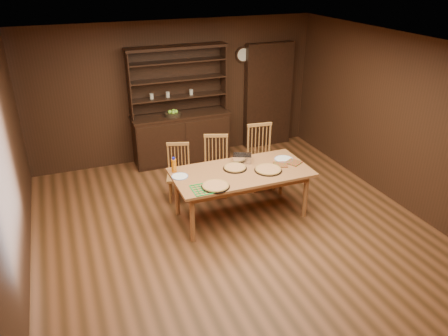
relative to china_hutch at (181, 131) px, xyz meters
name	(u,v)px	position (x,y,z in m)	size (l,w,h in m)	color
floor	(237,234)	(0.00, -2.75, -0.60)	(6.00, 6.00, 0.00)	brown
room_shell	(238,130)	(0.00, -2.75, 0.98)	(6.00, 6.00, 6.00)	white
china_hutch	(181,131)	(0.00, 0.00, 0.00)	(1.84, 0.52, 2.17)	black
doorway	(268,96)	(1.90, 0.15, 0.45)	(1.00, 0.18, 2.10)	black
wall_clock	(243,55)	(1.35, 0.20, 1.30)	(0.30, 0.05, 0.30)	black
dining_table	(241,176)	(0.25, -2.31, 0.08)	(2.01, 1.01, 0.75)	#A36638
chair_left	(179,170)	(-0.45, -1.40, -0.11)	(0.47, 0.46, 0.93)	#C37D42
chair_center	(216,163)	(0.16, -1.49, -0.06)	(0.52, 0.51, 1.01)	#C37D42
chair_right	(261,154)	(0.95, -1.51, -0.01)	(0.49, 0.47, 1.10)	#C37D42
pizza_left	(215,186)	(-0.28, -2.64, 0.17)	(0.39, 0.39, 0.04)	black
pizza_right	(268,170)	(0.62, -2.44, 0.17)	(0.41, 0.41, 0.04)	black
pizza_center	(235,168)	(0.19, -2.20, 0.17)	(0.35, 0.35, 0.04)	black
cooling_rack	(204,189)	(-0.44, -2.64, 0.16)	(0.31, 0.31, 0.01)	#0CA233
plate_left	(180,176)	(-0.64, -2.17, 0.16)	(0.24, 0.24, 0.02)	white
plate_right	(284,159)	(1.02, -2.18, 0.16)	(0.29, 0.29, 0.02)	white
foil_dish	(242,158)	(0.40, -2.00, 0.21)	(0.27, 0.20, 0.11)	silver
juice_bottle	(174,165)	(-0.67, -1.97, 0.26)	(0.07, 0.07, 0.23)	orange
pot_holder_a	(293,162)	(1.10, -2.34, 0.16)	(0.21, 0.21, 0.02)	red
pot_holder_b	(280,165)	(0.88, -2.33, 0.16)	(0.20, 0.20, 0.02)	red
fruit_bowl	(173,114)	(-0.16, -0.07, 0.39)	(0.31, 0.31, 0.12)	black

